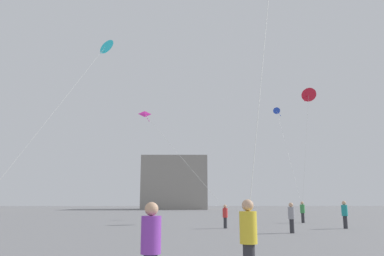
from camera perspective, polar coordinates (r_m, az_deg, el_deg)
The scene contains 11 objects.
person_in_red at distance 26.60m, azimuth 5.03°, elevation -13.00°, with size 0.35×0.35×1.59m.
person_in_purple at distance 7.64m, azimuth -6.24°, elevation -17.15°, with size 0.39×0.39×1.80m.
person_in_green at distance 34.48m, azimuth 16.36°, elevation -11.95°, with size 0.39×0.39×1.80m.
person_in_yellow at distance 9.17m, azimuth 8.53°, elevation -15.86°, with size 0.40×0.40×1.86m.
person_in_grey at distance 23.32m, azimuth 14.79°, elevation -12.77°, with size 0.38×0.38×1.74m.
person_in_teal at distance 28.18m, azimuth 22.07°, elevation -11.86°, with size 0.40×0.40×1.84m.
kite_cobalt_diamond at distance 44.44m, azimuth 12.75°, elevation 2.30°, with size 1.16×9.58×11.21m.
kite_magenta_delta at distance 35.54m, azimuth -6.72°, elevation 1.60°, with size 6.86×8.87×8.92m.
kite_cyan_diamond at distance 32.67m, azimuth -12.93°, elevation 11.87°, with size 5.88×8.58×13.71m.
kite_crimson_diamond at distance 37.86m, azimuth 17.21°, elevation 4.81°, with size 2.50×2.13×11.18m.
building_centre_hall at distance 90.35m, azimuth -2.56°, elevation -8.36°, with size 15.28×14.22×11.98m.
Camera 1 is at (-1.10, -4.03, 1.81)m, focal length 35.30 mm.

